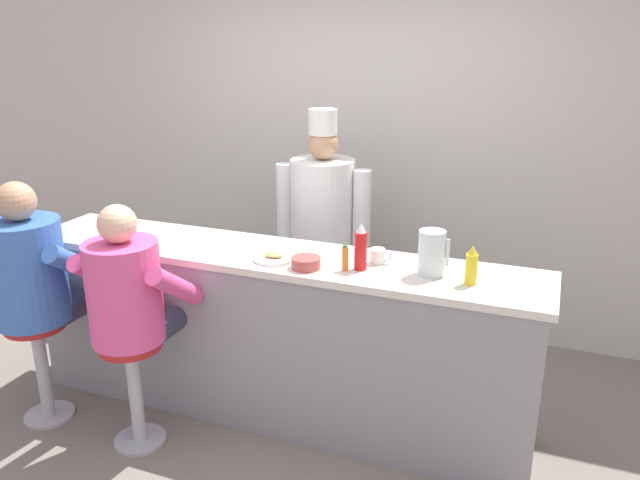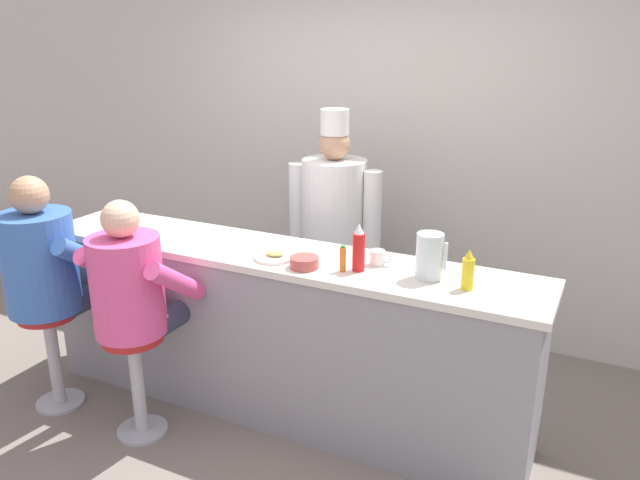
% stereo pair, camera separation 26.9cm
% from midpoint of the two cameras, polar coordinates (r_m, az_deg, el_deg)
% --- Properties ---
extents(ground_plane, '(20.00, 20.00, 0.00)m').
position_cam_midpoint_polar(ground_plane, '(3.73, -8.02, -17.28)').
color(ground_plane, slate).
extents(wall_back, '(10.00, 0.06, 2.70)m').
position_cam_midpoint_polar(wall_back, '(4.71, 1.75, 8.45)').
color(wall_back, beige).
rests_on(wall_back, ground_plane).
extents(diner_counter, '(3.00, 0.55, 1.00)m').
position_cam_midpoint_polar(diner_counter, '(3.67, -6.26, -8.59)').
color(diner_counter, gray).
rests_on(diner_counter, ground_plane).
extents(ketchup_bottle_red, '(0.06, 0.06, 0.25)m').
position_cam_midpoint_polar(ketchup_bottle_red, '(3.18, 1.32, -0.75)').
color(ketchup_bottle_red, red).
rests_on(ketchup_bottle_red, diner_counter).
extents(mustard_bottle_yellow, '(0.06, 0.06, 0.20)m').
position_cam_midpoint_polar(mustard_bottle_yellow, '(3.06, 11.25, -2.40)').
color(mustard_bottle_yellow, yellow).
rests_on(mustard_bottle_yellow, diner_counter).
extents(hot_sauce_bottle_orange, '(0.03, 0.03, 0.14)m').
position_cam_midpoint_polar(hot_sauce_bottle_orange, '(3.18, -0.11, -1.72)').
color(hot_sauce_bottle_orange, orange).
rests_on(hot_sauce_bottle_orange, diner_counter).
extents(water_pitcher_clear, '(0.16, 0.14, 0.23)m').
position_cam_midpoint_polar(water_pitcher_clear, '(3.14, 7.77, -1.21)').
color(water_pitcher_clear, silver).
rests_on(water_pitcher_clear, diner_counter).
extents(breakfast_plate, '(0.22, 0.22, 0.04)m').
position_cam_midpoint_polar(breakfast_plate, '(3.36, -6.50, -1.65)').
color(breakfast_plate, white).
rests_on(breakfast_plate, diner_counter).
extents(cereal_bowl, '(0.15, 0.15, 0.06)m').
position_cam_midpoint_polar(cereal_bowl, '(3.23, -3.69, -2.13)').
color(cereal_bowl, '#B24C47').
rests_on(cereal_bowl, diner_counter).
extents(coffee_mug_white, '(0.12, 0.08, 0.08)m').
position_cam_midpoint_polar(coffee_mug_white, '(3.29, 3.04, -1.50)').
color(coffee_mug_white, white).
rests_on(coffee_mug_white, diner_counter).
extents(diner_seated_blue, '(0.62, 0.62, 1.43)m').
position_cam_midpoint_polar(diner_seated_blue, '(3.87, -26.61, -3.04)').
color(diner_seated_blue, '#B2B5BA').
rests_on(diner_seated_blue, ground_plane).
extents(diner_seated_pink, '(0.58, 0.57, 1.37)m').
position_cam_midpoint_polar(diner_seated_pink, '(3.44, -19.21, -5.13)').
color(diner_seated_pink, '#B2B5BA').
rests_on(diner_seated_pink, ground_plane).
extents(cook_in_whites_near, '(0.67, 0.43, 1.71)m').
position_cam_midpoint_polar(cook_in_whites_near, '(4.19, -1.59, 1.39)').
color(cook_in_whites_near, '#232328').
rests_on(cook_in_whites_near, ground_plane).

